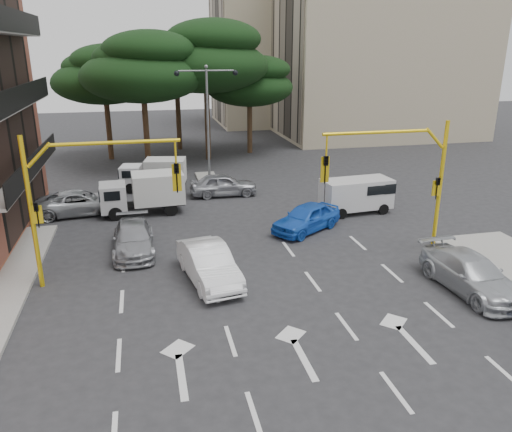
% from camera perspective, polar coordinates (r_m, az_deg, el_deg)
% --- Properties ---
extents(ground, '(120.00, 120.00, 0.00)m').
position_cam_1_polar(ground, '(19.95, 1.01, -8.05)').
color(ground, '#28282B').
rests_on(ground, ground).
extents(median_strip, '(1.40, 6.00, 0.15)m').
position_cam_1_polar(median_strip, '(34.72, -5.31, 3.79)').
color(median_strip, gray).
rests_on(median_strip, ground).
extents(apartment_beige_near, '(20.20, 12.15, 18.70)m').
position_cam_1_polar(apartment_beige_near, '(54.93, 14.11, 18.61)').
color(apartment_beige_near, tan).
rests_on(apartment_beige_near, ground).
extents(apartment_beige_far, '(16.20, 12.15, 16.70)m').
position_cam_1_polar(apartment_beige_far, '(63.67, 3.03, 18.16)').
color(apartment_beige_far, tan).
rests_on(apartment_beige_far, ground).
extents(pine_left_near, '(9.15, 9.15, 10.23)m').
position_cam_1_polar(pine_left_near, '(39.26, -12.84, 16.29)').
color(pine_left_near, '#382616').
rests_on(pine_left_near, ground).
extents(pine_center, '(9.98, 9.98, 11.16)m').
position_cam_1_polar(pine_center, '(41.59, -5.72, 17.71)').
color(pine_center, '#382616').
rests_on(pine_center, ground).
extents(pine_left_far, '(8.32, 8.32, 9.30)m').
position_cam_1_polar(pine_left_far, '(43.37, -16.94, 15.23)').
color(pine_left_far, '#382616').
rests_on(pine_left_far, ground).
extents(pine_right, '(7.49, 7.49, 8.37)m').
position_cam_1_polar(pine_right, '(44.33, -0.66, 15.17)').
color(pine_right, '#382616').
rests_on(pine_right, ground).
extents(pine_back, '(9.15, 9.15, 10.23)m').
position_cam_1_polar(pine_back, '(46.38, -9.08, 16.82)').
color(pine_back, '#382616').
rests_on(pine_back, ground).
extents(signal_mast_right, '(5.79, 0.37, 6.00)m').
position_cam_1_polar(signal_mast_right, '(22.82, 16.72, 5.01)').
color(signal_mast_right, yellow).
rests_on(signal_mast_right, ground).
extents(signal_mast_left, '(5.79, 0.37, 6.00)m').
position_cam_1_polar(signal_mast_left, '(20.10, -19.59, 2.91)').
color(signal_mast_left, yellow).
rests_on(signal_mast_left, ground).
extents(street_lamp_center, '(4.16, 0.36, 7.77)m').
position_cam_1_polar(street_lamp_center, '(33.75, -5.59, 12.60)').
color(street_lamp_center, slate).
rests_on(street_lamp_center, median_strip).
extents(car_white_hatch, '(2.32, 4.74, 1.49)m').
position_cam_1_polar(car_white_hatch, '(20.18, -5.43, -5.47)').
color(car_white_hatch, white).
rests_on(car_white_hatch, ground).
extents(car_blue_compact, '(4.39, 3.69, 1.42)m').
position_cam_1_polar(car_blue_compact, '(25.67, 5.78, -0.18)').
color(car_blue_compact, blue).
rests_on(car_blue_compact, ground).
extents(car_silver_wagon, '(1.88, 4.51, 1.30)m').
position_cam_1_polar(car_silver_wagon, '(23.63, -13.84, -2.50)').
color(car_silver_wagon, '#97999E').
rests_on(car_silver_wagon, ground).
extents(car_silver_cross_a, '(5.05, 2.74, 1.34)m').
position_cam_1_polar(car_silver_cross_a, '(29.83, -19.44, 1.46)').
color(car_silver_cross_a, '#A7AAAF').
rests_on(car_silver_cross_a, ground).
extents(car_silver_cross_b, '(4.25, 1.77, 1.44)m').
position_cam_1_polar(car_silver_cross_b, '(31.76, -3.75, 3.61)').
color(car_silver_cross_b, '#9D9EA5').
rests_on(car_silver_cross_b, ground).
extents(car_silver_parked, '(2.28, 4.96, 1.40)m').
position_cam_1_polar(car_silver_parked, '(21.06, 23.36, -6.08)').
color(car_silver_parked, '#B1B4B9').
rests_on(car_silver_parked, ground).
extents(van_white, '(4.08, 2.11, 1.97)m').
position_cam_1_polar(van_white, '(28.94, 11.37, 2.31)').
color(van_white, silver).
rests_on(van_white, ground).
extents(box_truck_a, '(4.79, 2.23, 2.31)m').
position_cam_1_polar(box_truck_a, '(28.83, -12.77, 2.49)').
color(box_truck_a, silver).
rests_on(box_truck_a, ground).
extents(box_truck_b, '(4.51, 2.54, 2.09)m').
position_cam_1_polar(box_truck_b, '(33.50, -11.57, 4.64)').
color(box_truck_b, white).
rests_on(box_truck_b, ground).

